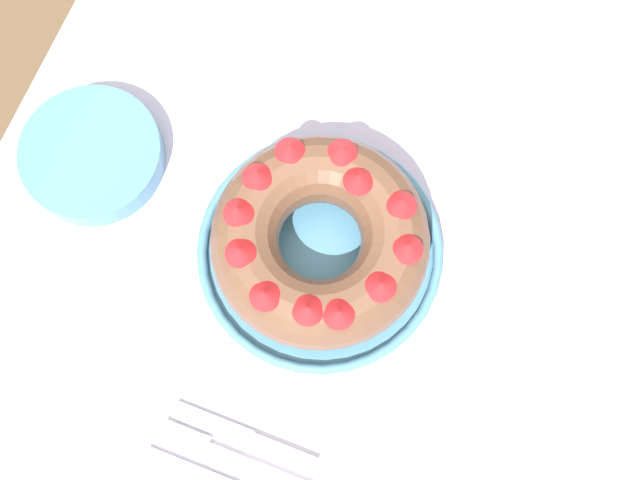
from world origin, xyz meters
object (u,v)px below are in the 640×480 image
Objects in this scene: fork at (231,457)px; side_bowl at (93,155)px; serving_dish at (320,251)px; bundt_cake at (320,239)px; cake_knife at (255,441)px.

fork is 1.15× the size of side_bowl.
serving_dish is 0.31m from side_bowl.
side_bowl is (0.01, 0.31, 0.01)m from serving_dish.
bundt_cake is 1.44× the size of cake_knife.
fork is (-0.26, 0.01, -0.01)m from serving_dish.
bundt_cake is at bearing 137.06° from serving_dish.
side_bowl reaches higher than cake_knife.
bundt_cake reaches higher than fork.
side_bowl reaches higher than serving_dish.
bundt_cake is at bearing -92.57° from side_bowl.
serving_dish is at bearing -42.94° from bundt_cake.
fork is at bearing -132.40° from side_bowl.
serving_dish is at bearing -92.56° from side_bowl.
bundt_cake is at bearing 5.56° from cake_knife.
fork is 1.15× the size of cake_knife.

